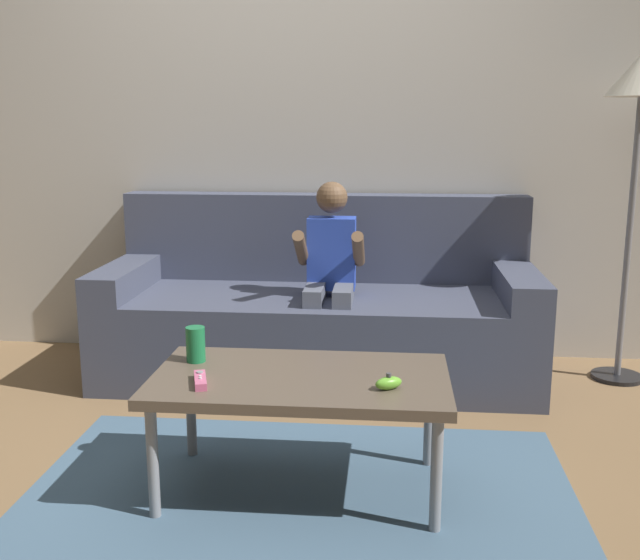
# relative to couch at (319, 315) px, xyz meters

# --- Properties ---
(ground_plane) EXTENTS (10.14, 10.14, 0.00)m
(ground_plane) POSITION_rel_couch_xyz_m (-0.20, -1.12, -0.29)
(ground_plane) COLOR olive
(wall_back) EXTENTS (5.07, 0.05, 2.50)m
(wall_back) POSITION_rel_couch_xyz_m (-0.20, 0.39, 0.96)
(wall_back) COLOR beige
(wall_back) RESTS_ON ground
(couch) EXTENTS (2.04, 0.80, 0.85)m
(couch) POSITION_rel_couch_xyz_m (0.00, 0.00, 0.00)
(couch) COLOR #474C60
(couch) RESTS_ON ground
(person_seated_on_couch) EXTENTS (0.31, 0.38, 0.95)m
(person_seated_on_couch) POSITION_rel_couch_xyz_m (0.07, -0.18, 0.25)
(person_seated_on_couch) COLOR slate
(person_seated_on_couch) RESTS_ON ground
(coffee_table) EXTENTS (0.97, 0.55, 0.40)m
(coffee_table) POSITION_rel_couch_xyz_m (0.05, -1.20, 0.08)
(coffee_table) COLOR brown
(coffee_table) RESTS_ON ground
(area_rug) EXTENTS (1.82, 1.10, 0.01)m
(area_rug) POSITION_rel_couch_xyz_m (0.05, -1.20, -0.29)
(area_rug) COLOR slate
(area_rug) RESTS_ON ground
(game_remote_pink_near_edge) EXTENTS (0.07, 0.14, 0.03)m
(game_remote_pink_near_edge) POSITION_rel_couch_xyz_m (-0.25, -1.31, 0.13)
(game_remote_pink_near_edge) COLOR pink
(game_remote_pink_near_edge) RESTS_ON coffee_table
(nunchuk_lime) EXTENTS (0.10, 0.08, 0.05)m
(nunchuk_lime) POSITION_rel_couch_xyz_m (0.34, -1.30, 0.13)
(nunchuk_lime) COLOR #72C638
(nunchuk_lime) RESTS_ON coffee_table
(soda_can) EXTENTS (0.07, 0.07, 0.12)m
(soda_can) POSITION_rel_couch_xyz_m (-0.32, -1.09, 0.17)
(soda_can) COLOR #1E7F47
(soda_can) RESTS_ON coffee_table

